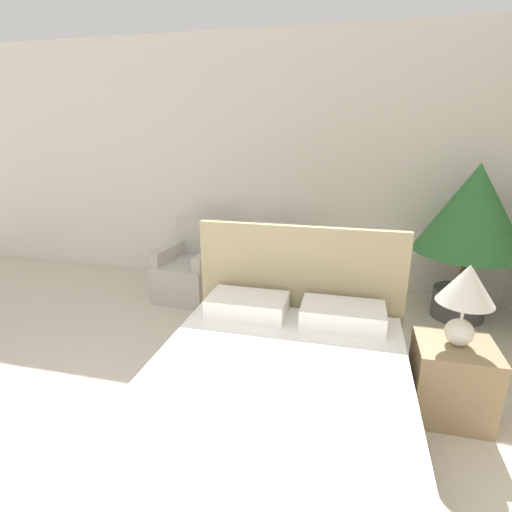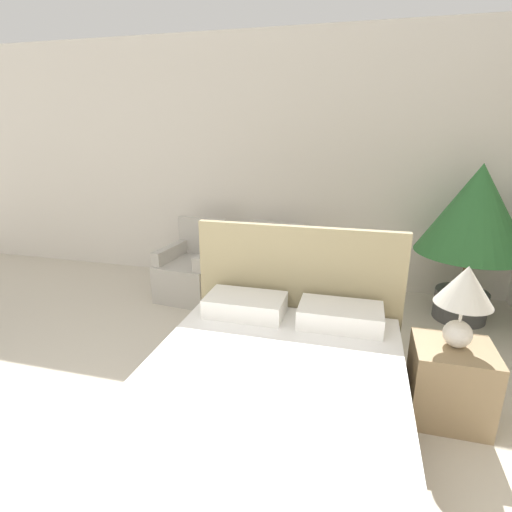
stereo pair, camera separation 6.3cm
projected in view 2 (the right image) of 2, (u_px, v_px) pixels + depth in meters
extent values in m
cube|color=silver|center=(272.00, 164.00, 4.75)|extent=(10.00, 0.06, 2.90)
cube|color=#4C4238|center=(264.00, 447.00, 2.23)|extent=(1.51, 2.02, 0.32)
cube|color=white|center=(265.00, 405.00, 2.14)|extent=(1.48, 1.98, 0.24)
cube|color=tan|center=(297.00, 301.00, 3.05)|extent=(1.54, 0.06, 1.18)
cube|color=white|center=(245.00, 305.00, 2.91)|extent=(0.57, 0.34, 0.14)
cube|color=white|center=(340.00, 316.00, 2.74)|extent=(0.57, 0.34, 0.14)
cube|color=#B7B2A8|center=(191.00, 279.00, 4.58)|extent=(0.67, 0.75, 0.42)
cube|color=#B7B2A8|center=(203.00, 236.00, 4.73)|extent=(0.61, 0.12, 0.44)
cube|color=#B7B2A8|center=(170.00, 253.00, 4.57)|extent=(0.16, 0.63, 0.15)
cube|color=#B7B2A8|center=(210.00, 257.00, 4.40)|extent=(0.16, 0.63, 0.15)
cube|color=#B7B2A8|center=(266.00, 286.00, 4.36)|extent=(0.69, 0.76, 0.42)
cube|color=#B7B2A8|center=(276.00, 241.00, 4.51)|extent=(0.61, 0.13, 0.44)
cube|color=#B7B2A8|center=(244.00, 259.00, 4.36)|extent=(0.18, 0.63, 0.15)
cube|color=#B7B2A8|center=(288.00, 264.00, 4.19)|extent=(0.18, 0.63, 0.15)
cylinder|color=#4C4C4C|center=(460.00, 305.00, 4.05)|extent=(0.50, 0.50, 0.30)
cylinder|color=brown|center=(466.00, 272.00, 3.94)|extent=(0.06, 0.06, 0.40)
cone|color=#2D6B33|center=(476.00, 209.00, 3.75)|extent=(1.03, 1.03, 0.85)
cube|color=#937A56|center=(450.00, 382.00, 2.63)|extent=(0.49, 0.44, 0.52)
sphere|color=white|center=(458.00, 334.00, 2.53)|extent=(0.18, 0.18, 0.18)
cylinder|color=white|center=(461.00, 313.00, 2.49)|extent=(0.02, 0.02, 0.12)
cone|color=silver|center=(466.00, 285.00, 2.43)|extent=(0.34, 0.34, 0.25)
cylinder|color=gold|center=(226.00, 280.00, 4.42)|extent=(0.32, 0.32, 0.51)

